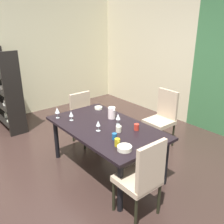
# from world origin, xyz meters

# --- Properties ---
(ground_plane) EXTENTS (5.87, 5.39, 0.02)m
(ground_plane) POSITION_xyz_m (0.00, 0.00, -0.01)
(ground_plane) COLOR #32221E
(back_panel_interior) EXTENTS (2.90, 0.10, 2.68)m
(back_panel_interior) POSITION_xyz_m (-1.48, 2.65, 1.34)
(back_panel_interior) COLOR beige
(back_panel_interior) RESTS_ON ground_plane
(left_interior_panel) EXTENTS (0.10, 5.39, 2.68)m
(left_interior_panel) POSITION_xyz_m (-2.88, 0.00, 1.34)
(left_interior_panel) COLOR beige
(left_interior_panel) RESTS_ON ground_plane
(dining_table) EXTENTS (1.79, 1.03, 0.73)m
(dining_table) POSITION_xyz_m (0.25, 0.10, 0.65)
(dining_table) COLOR black
(dining_table) RESTS_ON ground_plane
(chair_left_far) EXTENTS (0.44, 0.44, 0.92)m
(chair_left_far) POSITION_xyz_m (-0.76, 0.39, 0.52)
(chair_left_far) COLOR tan
(chair_left_far) RESTS_ON ground_plane
(chair_right_near) EXTENTS (0.44, 0.44, 1.01)m
(chair_right_near) POSITION_xyz_m (1.27, -0.18, 0.56)
(chair_right_near) COLOR tan
(chair_right_near) RESTS_ON ground_plane
(chair_head_far) EXTENTS (0.44, 0.45, 1.01)m
(chair_head_far) POSITION_xyz_m (0.24, 1.40, 0.56)
(chair_head_far) COLOR tan
(chair_head_far) RESTS_ON ground_plane
(display_shelf) EXTENTS (0.99, 0.35, 1.64)m
(display_shelf) POSITION_xyz_m (-2.30, -0.49, 0.81)
(display_shelf) COLOR black
(display_shelf) RESTS_ON ground_plane
(wine_glass_center) EXTENTS (0.07, 0.07, 0.17)m
(wine_glass_center) POSITION_xyz_m (0.31, 0.29, 0.85)
(wine_glass_center) COLOR silver
(wine_glass_center) RESTS_ON dining_table
(wine_glass_north) EXTENTS (0.07, 0.07, 0.15)m
(wine_glass_north) POSITION_xyz_m (-0.26, -0.16, 0.83)
(wine_glass_north) COLOR silver
(wine_glass_north) RESTS_ON dining_table
(wine_glass_near_window) EXTENTS (0.07, 0.07, 0.17)m
(wine_glass_near_window) POSITION_xyz_m (-0.49, -0.28, 0.85)
(wine_glass_near_window) COLOR silver
(wine_glass_near_window) RESTS_ON dining_table
(wine_glass_right) EXTENTS (0.06, 0.06, 0.15)m
(wine_glass_right) POSITION_xyz_m (0.30, -0.07, 0.84)
(wine_glass_right) COLOR silver
(wine_glass_right) RESTS_ON dining_table
(serving_bowl_corner) EXTENTS (0.13, 0.13, 0.04)m
(serving_bowl_corner) POSITION_xyz_m (-0.40, 0.45, 0.75)
(serving_bowl_corner) COLOR white
(serving_bowl_corner) RESTS_ON dining_table
(serving_bowl_south) EXTENTS (0.18, 0.18, 0.05)m
(serving_bowl_south) POSITION_xyz_m (0.93, -0.15, 0.76)
(serving_bowl_south) COLOR silver
(serving_bowl_south) RESTS_ON dining_table
(cup_rear) EXTENTS (0.08, 0.08, 0.08)m
(cup_rear) POSITION_xyz_m (0.50, 0.13, 0.77)
(cup_rear) COLOR beige
(cup_rear) RESTS_ON dining_table
(cup_left) EXTENTS (0.07, 0.07, 0.09)m
(cup_left) POSITION_xyz_m (0.62, 0.36, 0.77)
(cup_left) COLOR red
(cup_left) RESTS_ON dining_table
(cup_east) EXTENTS (0.07, 0.07, 0.10)m
(cup_east) POSITION_xyz_m (0.80, -0.15, 0.78)
(cup_east) COLOR #AD9419
(cup_east) RESTS_ON dining_table
(cup_near_shelf) EXTENTS (0.06, 0.06, 0.08)m
(cup_near_shelf) POSITION_xyz_m (0.64, -0.06, 0.77)
(cup_near_shelf) COLOR #1A5488
(cup_near_shelf) RESTS_ON dining_table
(pitcher_front) EXTENTS (0.13, 0.12, 0.18)m
(pitcher_front) POSITION_xyz_m (0.07, 0.36, 0.82)
(pitcher_front) COLOR white
(pitcher_front) RESTS_ON dining_table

